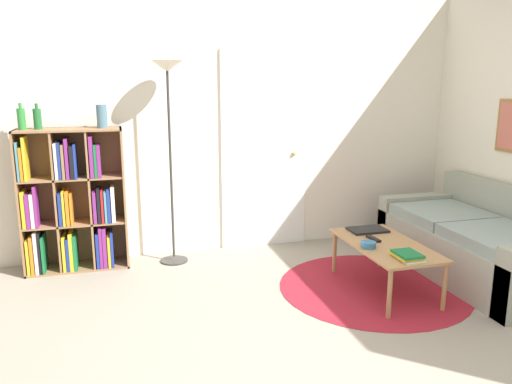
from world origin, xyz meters
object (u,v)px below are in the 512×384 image
coffee_table (386,248)px  bottle_middle (37,119)px  vase_on_shelf (102,116)px  laptop (368,230)px  couch (481,244)px  bookshelf (72,205)px  bowl (368,245)px  floor_lamp (168,96)px  bottle_left (21,119)px

coffee_table → bottle_middle: (-2.74, 1.25, 1.03)m
bottle_middle → vase_on_shelf: bottle_middle is taller
coffee_table → bottle_middle: size_ratio=4.65×
coffee_table → laptop: size_ratio=3.14×
couch → bookshelf: bearing=162.1°
bookshelf → vase_on_shelf: size_ratio=6.26×
vase_on_shelf → bookshelf: bearing=-179.7°
laptop → bowl: bowl is taller
couch → coffee_table: bearing=-175.0°
bowl → couch: bearing=6.8°
floor_lamp → bottle_middle: bearing=175.2°
bookshelf → laptop: bearing=-18.9°
bottle_middle → laptop: bearing=-17.8°
floor_lamp → vase_on_shelf: (-0.59, 0.08, -0.18)m
bowl → bottle_left: size_ratio=0.53×
couch → bottle_middle: (-3.76, 1.16, 1.12)m
couch → bottle_left: size_ratio=8.03×
bookshelf → bottle_left: bottle_left is taller
bookshelf → bowl: size_ratio=10.70×
floor_lamp → laptop: size_ratio=5.72×
bowl → vase_on_shelf: size_ratio=0.58×
couch → coffee_table: 1.03m
bowl → bookshelf: bearing=151.1°
coffee_table → laptop: 0.36m
coffee_table → bottle_left: size_ratio=4.54×
bookshelf → couch: bearing=-17.9°
coffee_table → vase_on_shelf: size_ratio=5.01×
laptop → bottle_left: size_ratio=1.44×
bottle_left → bottle_middle: size_ratio=1.03×
coffee_table → floor_lamp: bearing=144.5°
laptop → bottle_left: bottle_left is taller
laptop → bottle_middle: 3.06m
bottle_middle → vase_on_shelf: bearing=-1.7°
bookshelf → bottle_middle: bottle_middle is taller
bookshelf → bowl: bookshelf is taller
laptop → vase_on_shelf: (-2.23, 0.87, 0.99)m
bowl → vase_on_shelf: (-2.01, 1.29, 0.97)m
couch → coffee_table: couch is taller
couch → laptop: bearing=164.9°
bookshelf → floor_lamp: bearing=-4.9°
coffee_table → bookshelf: bearing=153.9°
couch → bottle_left: bearing=163.6°
bookshelf → bottle_middle: 0.82m
couch → bottle_left: (-3.89, 1.14, 1.12)m
vase_on_shelf → couch: bearing=-19.5°
coffee_table → laptop: (0.03, 0.36, 0.05)m
bottle_middle → bookshelf: bearing=-4.3°
coffee_table → laptop: laptop is taller
bottle_left → laptop: bearing=-16.8°
floor_lamp → couch: 3.13m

